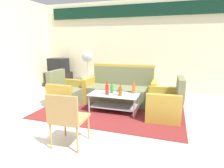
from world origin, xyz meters
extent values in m
plane|color=beige|center=(0.00, 0.00, 0.00)|extent=(14.00, 14.00, 0.00)
cube|color=beige|center=(0.00, 3.06, 1.40)|extent=(6.52, 0.12, 2.80)
cube|color=black|center=(0.00, 2.97, 2.47)|extent=(5.76, 0.08, 0.36)
cube|color=maroon|center=(-0.11, 0.90, 0.01)|extent=(3.20, 2.04, 0.01)
cube|color=#6B704C|center=(-0.06, 1.47, 0.22)|extent=(1.62, 0.74, 0.42)
cube|color=#6B704C|center=(-0.07, 1.79, 0.67)|extent=(1.60, 0.18, 0.48)
cube|color=#B79333|center=(0.78, 1.49, 0.32)|extent=(0.14, 0.70, 0.62)
cube|color=#B79333|center=(-0.90, 1.45, 0.32)|extent=(0.14, 0.70, 0.62)
cube|color=#B79333|center=(-0.07, 1.79, 0.94)|extent=(1.64, 0.14, 0.06)
cube|color=#6B704C|center=(-1.26, 0.93, 0.21)|extent=(0.70, 0.64, 0.40)
cube|color=#6B704C|center=(-1.57, 0.95, 0.64)|extent=(0.16, 0.61, 0.45)
cube|color=#B79333|center=(-1.24, 1.26, 0.30)|extent=(0.66, 0.14, 0.58)
cube|color=#B79333|center=(-1.28, 0.60, 0.30)|extent=(0.66, 0.14, 0.58)
cube|color=#6B704C|center=(1.04, 0.83, 0.21)|extent=(0.69, 0.64, 0.40)
cube|color=#6B704C|center=(1.35, 0.85, 0.64)|extent=(0.15, 0.61, 0.45)
cube|color=#B79333|center=(1.05, 0.50, 0.30)|extent=(0.66, 0.14, 0.58)
cube|color=#B79333|center=(1.02, 1.16, 0.30)|extent=(0.66, 0.14, 0.58)
cube|color=silver|center=(-0.03, 0.89, 0.40)|extent=(1.10, 0.60, 0.02)
cube|color=#9E9EA5|center=(-0.03, 0.89, 0.13)|extent=(1.00, 0.52, 0.02)
cylinder|color=#9E9EA5|center=(-0.54, 1.15, 0.21)|extent=(0.04, 0.04, 0.40)
cylinder|color=#9E9EA5|center=(0.48, 1.15, 0.21)|extent=(0.04, 0.04, 0.40)
cylinder|color=#9E9EA5|center=(-0.54, 0.63, 0.21)|extent=(0.04, 0.04, 0.40)
cylinder|color=#9E9EA5|center=(0.48, 0.63, 0.21)|extent=(0.04, 0.04, 0.40)
cylinder|color=#2D8C38|center=(-0.10, 0.93, 0.50)|extent=(0.07, 0.07, 0.18)
cylinder|color=#2D8C38|center=(-0.10, 0.93, 0.63)|extent=(0.03, 0.03, 0.08)
cylinder|color=brown|center=(0.14, 0.78, 0.51)|extent=(0.08, 0.08, 0.19)
cylinder|color=brown|center=(0.14, 0.78, 0.64)|extent=(0.03, 0.03, 0.08)
cylinder|color=#D85919|center=(0.37, 1.07, 0.51)|extent=(0.07, 0.07, 0.20)
cylinder|color=#D85919|center=(0.37, 1.07, 0.66)|extent=(0.03, 0.03, 0.09)
cylinder|color=red|center=(-0.17, 0.78, 0.52)|extent=(0.08, 0.08, 0.21)
cylinder|color=red|center=(-0.17, 0.78, 0.67)|extent=(0.03, 0.03, 0.09)
cylinder|color=red|center=(0.04, 1.07, 0.46)|extent=(0.08, 0.08, 0.10)
cube|color=black|center=(-2.56, 2.55, 0.26)|extent=(0.80, 0.50, 0.52)
cube|color=black|center=(-2.56, 2.55, 0.76)|extent=(0.65, 0.51, 0.48)
cube|color=black|center=(-2.53, 2.77, 0.76)|extent=(0.51, 0.07, 0.36)
cylinder|color=#2D2D33|center=(-1.49, 2.60, 0.01)|extent=(0.32, 0.32, 0.03)
cylinder|color=#B2B2B7|center=(-1.49, 2.60, 0.51)|extent=(0.03, 0.03, 0.95)
sphere|color=#B2B2B7|center=(-1.49, 2.60, 1.09)|extent=(0.36, 0.36, 0.36)
cube|color=#AD844C|center=(-0.25, -0.67, 0.42)|extent=(0.51, 0.51, 0.04)
cube|color=#AD844C|center=(-0.24, -0.89, 0.64)|extent=(0.48, 0.07, 0.40)
cylinder|color=#AD844C|center=(-0.47, -0.47, 0.21)|extent=(0.03, 0.03, 0.42)
cylinder|color=#AD844C|center=(-0.05, -0.45, 0.21)|extent=(0.03, 0.03, 0.42)
cylinder|color=#AD844C|center=(-0.45, -0.89, 0.21)|extent=(0.03, 0.03, 0.42)
cylinder|color=#AD844C|center=(-0.03, -0.87, 0.21)|extent=(0.03, 0.03, 0.42)
camera|label=1|loc=(1.18, -3.00, 1.55)|focal=30.29mm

